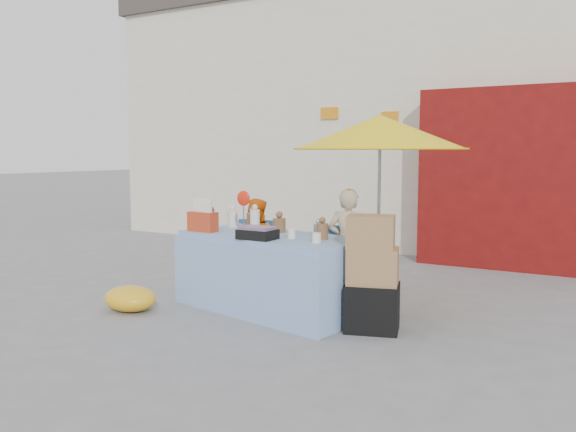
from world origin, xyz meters
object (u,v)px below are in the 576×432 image
Objects in this scene: market_table at (272,272)px; vendor_orange at (256,244)px; umbrella at (380,133)px; vendor_beige at (348,245)px; box_stack at (372,278)px; chair_left at (249,270)px; chair_right at (342,281)px.

market_table reaches higher than vendor_orange.
umbrella is (1.55, 0.15, 1.33)m from vendor_orange.
vendor_beige is at bearing -153.43° from umbrella.
box_stack is (1.22, -0.16, 0.09)m from market_table.
chair_left is at bearing -2.21° from vendor_beige.
market_table is 0.97m from chair_left.
box_stack is (1.94, -0.78, 0.25)m from chair_left.
vendor_beige reaches higher than chair_right.
vendor_orange reaches higher than chair_right.
market_table is at bearing -49.29° from chair_left.
market_table reaches higher than chair_left.
chair_right is 0.77× the size of box_stack.
chair_left is 2.10m from box_stack.
chair_left is 0.76× the size of vendor_orange.
market_table is at bearing -138.72° from chair_right.
market_table reaches higher than chair_right.
vendor_beige reaches higher than box_stack.
chair_left is at bearing 151.13° from market_table.
box_stack is at bearing 4.70° from market_table.
market_table is 2.02× the size of vendor_orange.
vendor_orange reaches higher than chair_left.
umbrella is at bearing 2.05° from chair_left.
vendor_beige is at bearing 126.70° from box_stack.
chair_left is 1.32m from vendor_beige.
umbrella is (0.30, 0.28, 1.64)m from chair_right.
market_table is at bearing 125.05° from vendor_orange.
vendor_orange is at bearing 165.52° from chair_right.
market_table is 1.05m from vendor_orange.
chair_left is 1.00× the size of chair_right.
market_table is 0.84m from chair_right.
market_table is 2.67× the size of chair_left.
chair_left is at bearing -169.62° from umbrella.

